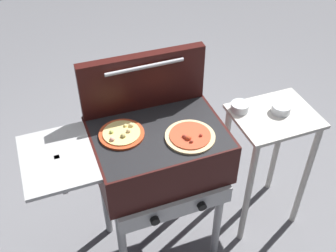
{
  "coord_description": "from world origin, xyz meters",
  "views": [
    {
      "loc": [
        -0.48,
        -1.41,
        2.22
      ],
      "look_at": [
        0.05,
        0.0,
        0.92
      ],
      "focal_mm": 44.66,
      "sensor_mm": 36.0,
      "label": 1
    }
  ],
  "objects_px": {
    "grill": "(156,154)",
    "prep_table": "(268,147)",
    "pizza_cheese": "(122,134)",
    "topping_bowl_near": "(240,107)",
    "pizza_pepperoni": "(190,136)",
    "topping_bowl_far": "(281,109)"
  },
  "relations": [
    {
      "from": "grill",
      "to": "pizza_cheese",
      "type": "relative_size",
      "value": 4.44
    },
    {
      "from": "prep_table",
      "to": "topping_bowl_far",
      "type": "xyz_separation_m",
      "value": [
        0.04,
        0.01,
        0.26
      ]
    },
    {
      "from": "pizza_cheese",
      "to": "topping_bowl_near",
      "type": "distance_m",
      "value": 0.68
    },
    {
      "from": "pizza_cheese",
      "to": "pizza_pepperoni",
      "type": "bearing_deg",
      "value": -24.01
    },
    {
      "from": "pizza_cheese",
      "to": "prep_table",
      "type": "xyz_separation_m",
      "value": [
        0.83,
        -0.04,
        -0.34
      ]
    },
    {
      "from": "prep_table",
      "to": "grill",
      "type": "bearing_deg",
      "value": -179.63
    },
    {
      "from": "topping_bowl_near",
      "to": "topping_bowl_far",
      "type": "distance_m",
      "value": 0.22
    },
    {
      "from": "topping_bowl_near",
      "to": "topping_bowl_far",
      "type": "relative_size",
      "value": 0.96
    },
    {
      "from": "grill",
      "to": "prep_table",
      "type": "xyz_separation_m",
      "value": [
        0.67,
        0.0,
        -0.18
      ]
    },
    {
      "from": "topping_bowl_near",
      "to": "topping_bowl_far",
      "type": "xyz_separation_m",
      "value": [
        0.2,
        -0.09,
        0.0
      ]
    },
    {
      "from": "pizza_cheese",
      "to": "prep_table",
      "type": "distance_m",
      "value": 0.9
    },
    {
      "from": "grill",
      "to": "pizza_cheese",
      "type": "xyz_separation_m",
      "value": [
        -0.16,
        0.04,
        0.15
      ]
    },
    {
      "from": "pizza_cheese",
      "to": "topping_bowl_near",
      "type": "bearing_deg",
      "value": 5.52
    },
    {
      "from": "grill",
      "to": "topping_bowl_near",
      "type": "distance_m",
      "value": 0.53
    },
    {
      "from": "grill",
      "to": "prep_table",
      "type": "distance_m",
      "value": 0.7
    },
    {
      "from": "pizza_pepperoni",
      "to": "prep_table",
      "type": "distance_m",
      "value": 0.64
    },
    {
      "from": "grill",
      "to": "pizza_cheese",
      "type": "height_order",
      "value": "pizza_cheese"
    },
    {
      "from": "prep_table",
      "to": "pizza_cheese",
      "type": "bearing_deg",
      "value": 177.5
    },
    {
      "from": "pizza_pepperoni",
      "to": "pizza_cheese",
      "type": "bearing_deg",
      "value": 155.99
    },
    {
      "from": "pizza_pepperoni",
      "to": "topping_bowl_near",
      "type": "distance_m",
      "value": 0.43
    },
    {
      "from": "pizza_pepperoni",
      "to": "topping_bowl_far",
      "type": "distance_m",
      "value": 0.59
    },
    {
      "from": "pizza_cheese",
      "to": "topping_bowl_far",
      "type": "relative_size",
      "value": 2.1
    }
  ]
}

